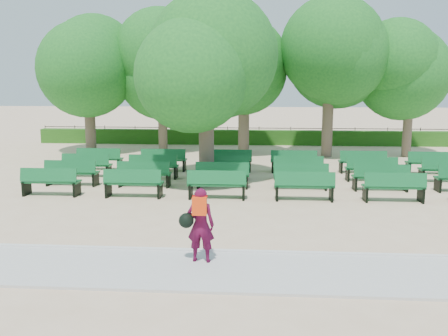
{
  "coord_description": "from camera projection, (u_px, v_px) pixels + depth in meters",
  "views": [
    {
      "loc": [
        1.13,
        -17.26,
        3.95
      ],
      "look_at": [
        -0.08,
        -1.0,
        1.1
      ],
      "focal_mm": 40.0,
      "sensor_mm": 36.0,
      "label": 1
    }
  ],
  "objects": [
    {
      "name": "ground",
      "position": [
        228.0,
        194.0,
        17.71
      ],
      "size": [
        120.0,
        120.0,
        0.0
      ],
      "primitive_type": "plane",
      "color": "#D0AF8A"
    },
    {
      "name": "person",
      "position": [
        199.0,
        224.0,
        10.76
      ],
      "size": [
        0.78,
        0.48,
        1.64
      ],
      "rotation": [
        0.0,
        0.0,
        3.07
      ],
      "color": "#4C0A28",
      "rests_on": "ground"
    },
    {
      "name": "curb",
      "position": [
        211.0,
        251.0,
        11.57
      ],
      "size": [
        30.0,
        0.12,
        0.1
      ],
      "primitive_type": "cube",
      "color": "silver",
      "rests_on": "ground"
    },
    {
      "name": "hedge",
      "position": [
        243.0,
        137.0,
        31.39
      ],
      "size": [
        26.0,
        0.7,
        0.9
      ],
      "primitive_type": "cube",
      "color": "#255A17",
      "rests_on": "ground"
    },
    {
      "name": "paving",
      "position": [
        205.0,
        271.0,
        10.44
      ],
      "size": [
        30.0,
        2.2,
        0.06
      ],
      "primitive_type": "cube",
      "color": "#BABBB6",
      "rests_on": "ground"
    },
    {
      "name": "tree_among",
      "position": [
        206.0,
        67.0,
        18.63
      ],
      "size": [
        4.84,
        4.84,
        6.67
      ],
      "color": "brown",
      "rests_on": "ground"
    },
    {
      "name": "fence",
      "position": [
        243.0,
        144.0,
        31.86
      ],
      "size": [
        26.0,
        0.1,
        1.02
      ],
      "primitive_type": null,
      "color": "black",
      "rests_on": "ground"
    },
    {
      "name": "tree_line",
      "position": [
        240.0,
        153.0,
        27.54
      ],
      "size": [
        21.8,
        6.8,
        7.04
      ],
      "primitive_type": null,
      "color": "#1E6F22",
      "rests_on": "ground"
    },
    {
      "name": "bench_array",
      "position": [
        261.0,
        181.0,
        19.41
      ],
      "size": [
        2.0,
        0.66,
        1.25
      ],
      "rotation": [
        0.0,
        0.0,
        -0.02
      ],
      "color": "#105F2C",
      "rests_on": "ground"
    }
  ]
}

